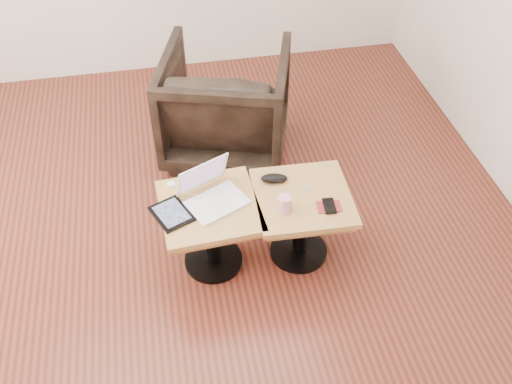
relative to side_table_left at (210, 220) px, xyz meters
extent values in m
cube|color=#471A12|center=(-0.24, 0.04, -0.36)|extent=(4.50, 4.50, 0.01)
cylinder|color=black|center=(0.00, 0.00, -0.35)|extent=(0.35, 0.35, 0.03)
cylinder|color=black|center=(0.00, 0.00, -0.12)|extent=(0.09, 0.09, 0.42)
cube|color=brown|center=(0.00, 0.00, 0.07)|extent=(0.51, 0.51, 0.04)
cube|color=olive|center=(0.00, 0.00, 0.10)|extent=(0.56, 0.56, 0.03)
cylinder|color=black|center=(0.52, -0.03, -0.35)|extent=(0.35, 0.35, 0.03)
cylinder|color=black|center=(0.52, -0.03, -0.12)|extent=(0.09, 0.09, 0.42)
cube|color=brown|center=(0.52, -0.03, 0.07)|extent=(0.51, 0.51, 0.04)
cube|color=olive|center=(0.52, -0.03, 0.10)|extent=(0.55, 0.55, 0.03)
cube|color=white|center=(0.04, 0.00, 0.13)|extent=(0.37, 0.33, 0.02)
cube|color=silver|center=(0.03, 0.03, 0.14)|extent=(0.27, 0.20, 0.00)
cube|color=silver|center=(0.07, -0.06, 0.14)|extent=(0.10, 0.09, 0.00)
cube|color=white|center=(-0.01, 0.12, 0.24)|extent=(0.31, 0.19, 0.20)
cube|color=#9C5140|center=(-0.01, 0.12, 0.24)|extent=(0.27, 0.16, 0.17)
cube|color=black|center=(-0.21, -0.03, 0.13)|extent=(0.25, 0.28, 0.01)
cube|color=#191E38|center=(-0.21, -0.03, 0.14)|extent=(0.21, 0.23, 0.00)
cube|color=white|center=(-0.19, 0.19, 0.13)|extent=(0.05, 0.05, 0.02)
ellipsoid|color=black|center=(0.39, 0.12, 0.14)|extent=(0.16, 0.09, 0.05)
cylinder|color=#D33573|center=(0.39, -0.12, 0.17)|extent=(0.08, 0.08, 0.09)
sphere|color=white|center=(0.56, 0.03, 0.13)|extent=(0.01, 0.01, 0.01)
sphere|color=white|center=(0.58, 0.04, 0.13)|extent=(0.01, 0.01, 0.01)
sphere|color=white|center=(0.55, 0.05, 0.13)|extent=(0.01, 0.01, 0.01)
sphere|color=white|center=(0.59, 0.02, 0.13)|extent=(0.01, 0.01, 0.01)
sphere|color=white|center=(0.54, 0.01, 0.13)|extent=(0.01, 0.01, 0.01)
sphere|color=white|center=(0.57, 0.00, 0.13)|extent=(0.01, 0.01, 0.01)
cylinder|color=white|center=(0.56, 0.03, 0.12)|extent=(0.07, 0.04, 0.00)
cube|color=maroon|center=(0.64, -0.14, 0.12)|extent=(0.14, 0.10, 0.01)
cube|color=black|center=(0.64, -0.14, 0.13)|extent=(0.07, 0.12, 0.01)
imported|color=black|center=(0.26, 1.06, 0.03)|extent=(1.04, 1.06, 0.78)
camera|label=1|loc=(-0.17, -2.20, 2.31)|focal=40.00mm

